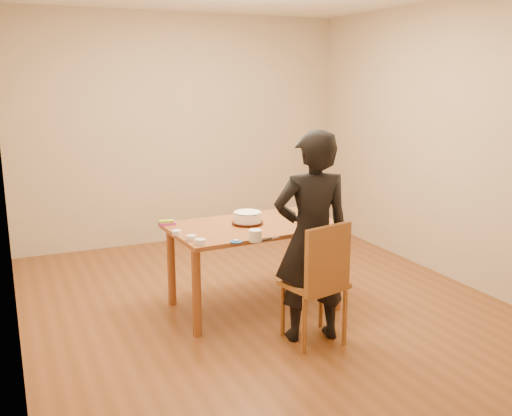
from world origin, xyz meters
name	(u,v)px	position (x,y,z in m)	size (l,w,h in m)	color
room_shell	(245,148)	(0.00, 0.34, 1.35)	(4.00, 4.50, 2.70)	brown
dining_table	(254,226)	(-0.10, -0.07, 0.73)	(1.41, 0.84, 0.04)	brown
dining_chair	(314,284)	(0.05, -0.85, 0.45)	(0.40, 0.40, 0.04)	brown
cake_plate	(247,223)	(-0.14, -0.04, 0.76)	(0.27, 0.27, 0.02)	red
cake	(247,217)	(-0.14, -0.04, 0.81)	(0.24, 0.24, 0.08)	white
frosting_dome	(247,212)	(-0.14, -0.04, 0.86)	(0.23, 0.23, 0.03)	white
frosting_tub	(255,236)	(-0.29, -0.54, 0.79)	(0.10, 0.10, 0.09)	white
frosting_lid	(236,242)	(-0.44, -0.51, 0.75)	(0.09, 0.09, 0.01)	#1949A4
frosting_dollop	(236,240)	(-0.44, -0.51, 0.76)	(0.04, 0.04, 0.02)	white
ramekin_green	(200,242)	(-0.70, -0.44, 0.77)	(0.08, 0.08, 0.04)	white
ramekin_yellow	(177,232)	(-0.79, -0.12, 0.77)	(0.08, 0.08, 0.04)	white
ramekin_multi	(192,238)	(-0.73, -0.32, 0.77)	(0.08, 0.08, 0.04)	white
candy_box_pink	(167,224)	(-0.77, 0.21, 0.76)	(0.14, 0.07, 0.02)	#F03899
candy_box_green	(167,221)	(-0.78, 0.21, 0.78)	(0.12, 0.06, 0.02)	#36931B
spatula	(264,240)	(-0.23, -0.56, 0.75)	(0.16, 0.02, 0.01)	black
person	(312,237)	(0.05, -0.80, 0.81)	(0.59, 0.39, 1.61)	black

